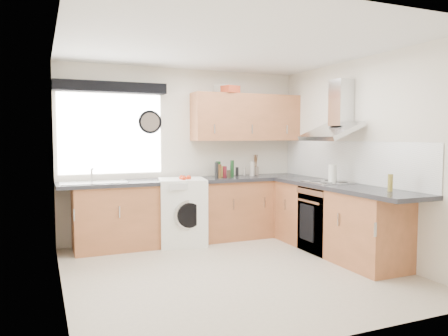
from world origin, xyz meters
name	(u,v)px	position (x,y,z in m)	size (l,w,h in m)	color
ground_plane	(233,271)	(0.00, 0.00, 0.00)	(3.60, 3.60, 0.00)	beige
ceiling	(233,45)	(0.00, 0.00, 2.50)	(3.60, 3.60, 0.02)	white
wall_back	(184,154)	(0.00, 1.80, 1.25)	(3.60, 0.02, 2.50)	silver
wall_front	(335,173)	(0.00, -1.80, 1.25)	(3.60, 0.02, 2.50)	silver
wall_left	(59,164)	(-1.80, 0.00, 1.25)	(0.02, 3.60, 2.50)	silver
wall_right	(363,157)	(1.80, 0.00, 1.25)	(0.02, 3.60, 2.50)	silver
window	(111,134)	(-1.05, 1.79, 1.55)	(1.40, 0.02, 1.10)	white
window_blind	(111,87)	(-1.05, 1.70, 2.18)	(1.50, 0.18, 0.14)	black
splashback	(347,161)	(1.79, 0.30, 1.18)	(0.01, 3.00, 0.54)	white
base_cab_back	(183,212)	(-0.10, 1.51, 0.43)	(3.00, 0.58, 0.86)	#965833
base_cab_corner	(281,206)	(1.50, 1.50, 0.43)	(0.60, 0.60, 0.86)	#965833
base_cab_right	(335,221)	(1.51, 0.15, 0.43)	(0.58, 2.10, 0.86)	#965833
worktop_back	(190,180)	(0.00, 1.50, 0.89)	(3.60, 0.62, 0.05)	black
worktop_right	(343,187)	(1.50, 0.00, 0.89)	(0.62, 2.42, 0.05)	black
sink	(93,180)	(-1.33, 1.50, 0.95)	(0.84, 0.46, 0.10)	#BABBBD
oven	(328,219)	(1.50, 0.30, 0.42)	(0.56, 0.58, 0.85)	black
hob_plate	(328,182)	(1.50, 0.30, 0.92)	(0.52, 0.52, 0.01)	#BABBBD
extractor_hood	(336,117)	(1.60, 0.30, 1.77)	(0.52, 0.78, 0.66)	#BABBBD
upper_cabinets	(246,118)	(0.95, 1.62, 1.80)	(1.70, 0.35, 0.70)	#965833
washing_machine	(182,212)	(-0.15, 1.40, 0.46)	(0.63, 0.61, 0.92)	white
wall_clock	(150,122)	(-0.50, 1.78, 1.72)	(0.34, 0.34, 0.04)	black
casserole	(227,90)	(0.67, 1.72, 2.22)	(0.32, 0.23, 0.13)	white
storage_box	(230,89)	(0.63, 1.52, 2.20)	(0.23, 0.19, 0.10)	#C14121
utensil_pot	(256,171)	(1.15, 1.70, 0.98)	(0.09, 0.09, 0.13)	gray
kitchen_roll	(333,173)	(1.56, 0.29, 1.03)	(0.11, 0.11, 0.24)	white
tomato_cluster	(185,178)	(-0.15, 1.30, 0.95)	(0.16, 0.16, 0.07)	red
jar_0	(220,172)	(0.51, 1.62, 0.99)	(0.07, 0.07, 0.15)	#351612
jar_1	(232,169)	(0.66, 1.51, 1.03)	(0.05, 0.05, 0.25)	#143918
jar_2	(219,171)	(0.43, 1.46, 1.01)	(0.07, 0.07, 0.19)	brown
jar_3	(229,174)	(0.54, 1.35, 0.97)	(0.05, 0.05, 0.12)	#372E1E
jar_4	(237,172)	(0.77, 1.56, 0.98)	(0.05, 0.05, 0.14)	black
jar_5	(252,169)	(1.02, 1.56, 1.02)	(0.07, 0.07, 0.22)	#BCAFA1
jar_6	(223,171)	(0.54, 1.58, 0.99)	(0.06, 0.06, 0.16)	olive
jar_7	(219,173)	(0.40, 1.41, 0.98)	(0.06, 0.06, 0.15)	brown
jar_8	(218,169)	(0.48, 1.62, 1.02)	(0.07, 0.07, 0.23)	#18451E
jar_9	(244,171)	(0.94, 1.67, 0.97)	(0.04, 0.04, 0.12)	#C0B4A3
jar_10	(225,172)	(0.51, 1.44, 0.99)	(0.06, 0.06, 0.17)	maroon
jar_11	(217,171)	(0.36, 1.37, 1.03)	(0.05, 0.05, 0.23)	black
bottle_0	(390,183)	(1.58, -0.71, 1.00)	(0.06, 0.06, 0.19)	olive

